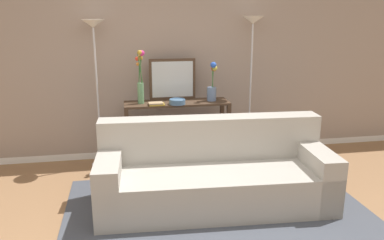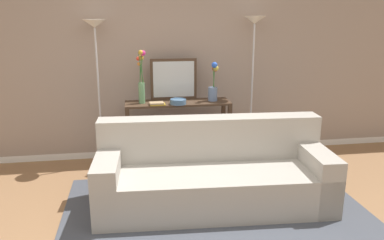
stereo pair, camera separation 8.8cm
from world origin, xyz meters
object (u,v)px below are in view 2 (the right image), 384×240
object	(u,v)px
book_row_under_console	(151,160)
couch	(213,176)
floor_lamp_right	(254,48)
vase_tall_flowers	(141,78)
vase_short_flowers	(213,85)
fruit_bowl	(178,101)
console_table	(178,121)
floor_lamp_left	(96,53)
wall_mirror	(174,79)
book_stack	(157,104)

from	to	relation	value
book_row_under_console	couch	bearing A→B (deg)	-64.61
floor_lamp_right	vase_tall_flowers	world-z (taller)	floor_lamp_right
couch	vase_short_flowers	world-z (taller)	vase_short_flowers
book_row_under_console	floor_lamp_right	bearing A→B (deg)	4.49
fruit_bowl	console_table	bearing A→B (deg)	84.20
couch	floor_lamp_left	bearing A→B (deg)	132.54
couch	book_row_under_console	size ratio (longest dim) A/B	6.27
fruit_bowl	vase_short_flowers	bearing A→B (deg)	14.90
vase_tall_flowers	floor_lamp_left	bearing A→B (deg)	168.17
console_table	floor_lamp_right	xyz separation A→B (m)	(1.03, 0.11, 0.92)
couch	wall_mirror	size ratio (longest dim) A/B	3.96
fruit_bowl	book_row_under_console	xyz separation A→B (m)	(-0.35, 0.13, -0.82)
book_stack	book_row_under_console	xyz separation A→B (m)	(-0.08, 0.13, -0.80)
wall_mirror	book_row_under_console	size ratio (longest dim) A/B	1.58
vase_tall_flowers	vase_short_flowers	world-z (taller)	vase_tall_flowers
floor_lamp_left	book_stack	bearing A→B (deg)	-18.49
console_table	floor_lamp_right	distance (m)	1.38
floor_lamp_right	console_table	bearing A→B (deg)	-173.94
console_table	floor_lamp_right	bearing A→B (deg)	6.06
book_stack	book_row_under_console	bearing A→B (deg)	122.64
wall_mirror	vase_short_flowers	bearing A→B (deg)	-18.71
console_table	vase_short_flowers	size ratio (longest dim) A/B	2.65
floor_lamp_left	vase_short_flowers	size ratio (longest dim) A/B	3.68
wall_mirror	fruit_bowl	size ratio (longest dim) A/B	2.98
fruit_bowl	book_stack	bearing A→B (deg)	-179.47
couch	floor_lamp_right	xyz separation A→B (m)	(0.81, 1.32, 1.19)
vase_short_flowers	book_row_under_console	bearing A→B (deg)	179.90
vase_tall_flowers	book_row_under_console	distance (m)	1.11
fruit_bowl	book_row_under_console	world-z (taller)	fruit_bowl
floor_lamp_left	fruit_bowl	xyz separation A→B (m)	(0.98, -0.24, -0.60)
couch	fruit_bowl	distance (m)	1.24
vase_tall_flowers	book_row_under_console	bearing A→B (deg)	2.63
wall_mirror	vase_short_flowers	world-z (taller)	wall_mirror
vase_tall_flowers	book_row_under_console	xyz separation A→B (m)	(0.09, 0.00, -1.10)
couch	console_table	world-z (taller)	couch
console_table	floor_lamp_left	distance (m)	1.34
wall_mirror	book_stack	bearing A→B (deg)	-129.56
fruit_bowl	floor_lamp_left	bearing A→B (deg)	166.40
couch	vase_tall_flowers	size ratio (longest dim) A/B	3.59
floor_lamp_left	vase_tall_flowers	bearing A→B (deg)	-11.83
console_table	wall_mirror	world-z (taller)	wall_mirror
console_table	wall_mirror	xyz separation A→B (m)	(-0.03, 0.17, 0.53)
couch	console_table	xyz separation A→B (m)	(-0.21, 1.21, 0.27)
vase_short_flowers	floor_lamp_left	bearing A→B (deg)	175.69
floor_lamp_left	couch	bearing A→B (deg)	-47.46
console_table	couch	bearing A→B (deg)	-80.07
floor_lamp_left	book_stack	xyz separation A→B (m)	(0.72, -0.24, -0.62)
vase_short_flowers	couch	bearing A→B (deg)	-101.97
couch	floor_lamp_left	size ratio (longest dim) A/B	1.29
vase_tall_flowers	book_stack	world-z (taller)	vase_tall_flowers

